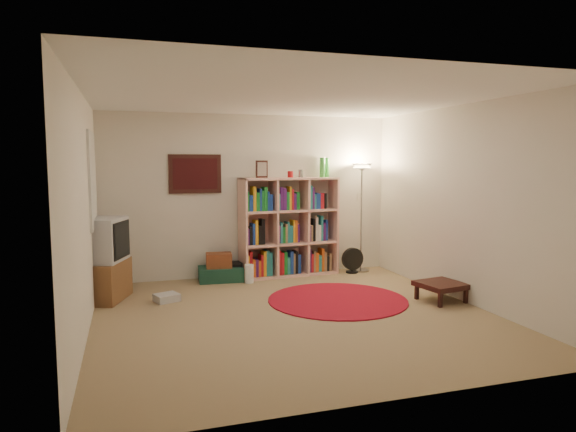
{
  "coord_description": "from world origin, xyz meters",
  "views": [
    {
      "loc": [
        -1.8,
        -5.52,
        1.77
      ],
      "look_at": [
        0.1,
        0.6,
        1.1
      ],
      "focal_mm": 32.0,
      "sensor_mm": 36.0,
      "label": 1
    }
  ],
  "objects_px": {
    "bookshelf": "(287,228)",
    "side_table": "(441,285)",
    "floor_lamp": "(362,182)",
    "tv_stand": "(103,261)",
    "suitcase": "(221,274)",
    "floor_fan": "(352,260)"
  },
  "relations": [
    {
      "from": "bookshelf",
      "to": "side_table",
      "type": "relative_size",
      "value": 3.0
    },
    {
      "from": "floor_lamp",
      "to": "side_table",
      "type": "relative_size",
      "value": 2.86
    },
    {
      "from": "floor_lamp",
      "to": "tv_stand",
      "type": "distance_m",
      "value": 4.09
    },
    {
      "from": "tv_stand",
      "to": "suitcase",
      "type": "distance_m",
      "value": 1.79
    },
    {
      "from": "side_table",
      "to": "tv_stand",
      "type": "bearing_deg",
      "value": 161.99
    },
    {
      "from": "floor_fan",
      "to": "floor_lamp",
      "type": "bearing_deg",
      "value": 22.24
    },
    {
      "from": "tv_stand",
      "to": "suitcase",
      "type": "xyz_separation_m",
      "value": [
        1.63,
        0.63,
        -0.41
      ]
    },
    {
      "from": "bookshelf",
      "to": "side_table",
      "type": "bearing_deg",
      "value": -59.61
    },
    {
      "from": "floor_lamp",
      "to": "side_table",
      "type": "distance_m",
      "value": 2.34
    },
    {
      "from": "floor_fan",
      "to": "side_table",
      "type": "relative_size",
      "value": 0.67
    },
    {
      "from": "bookshelf",
      "to": "floor_fan",
      "type": "bearing_deg",
      "value": -14.04
    },
    {
      "from": "suitcase",
      "to": "floor_lamp",
      "type": "bearing_deg",
      "value": 4.02
    },
    {
      "from": "floor_lamp",
      "to": "suitcase",
      "type": "bearing_deg",
      "value": -179.93
    },
    {
      "from": "floor_lamp",
      "to": "suitcase",
      "type": "distance_m",
      "value": 2.67
    },
    {
      "from": "tv_stand",
      "to": "side_table",
      "type": "distance_m",
      "value": 4.35
    },
    {
      "from": "bookshelf",
      "to": "side_table",
      "type": "distance_m",
      "value": 2.55
    },
    {
      "from": "side_table",
      "to": "suitcase",
      "type": "bearing_deg",
      "value": 141.78
    },
    {
      "from": "suitcase",
      "to": "side_table",
      "type": "height_order",
      "value": "side_table"
    },
    {
      "from": "floor_lamp",
      "to": "floor_fan",
      "type": "bearing_deg",
      "value": -152.52
    },
    {
      "from": "floor_lamp",
      "to": "side_table",
      "type": "height_order",
      "value": "floor_lamp"
    },
    {
      "from": "side_table",
      "to": "floor_fan",
      "type": "bearing_deg",
      "value": 101.75
    },
    {
      "from": "bookshelf",
      "to": "tv_stand",
      "type": "height_order",
      "value": "bookshelf"
    }
  ]
}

